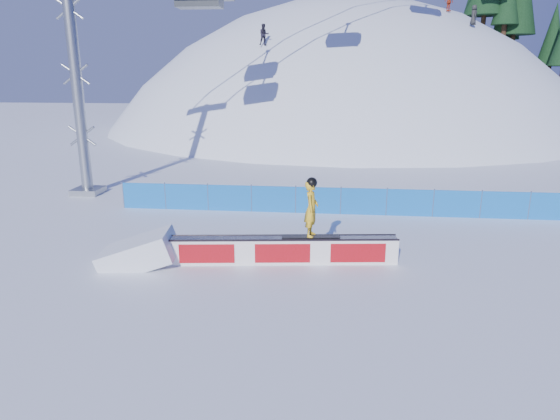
# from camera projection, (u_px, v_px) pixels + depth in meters

# --- Properties ---
(ground) EXTENTS (160.00, 160.00, 0.00)m
(ground) POSITION_uv_depth(u_px,v_px,m) (370.00, 249.00, 17.81)
(ground) COLOR white
(ground) RESTS_ON ground
(snow_hill) EXTENTS (64.00, 64.00, 64.00)m
(snow_hill) POSITION_uv_depth(u_px,v_px,m) (340.00, 270.00, 62.88)
(snow_hill) COLOR white
(snow_hill) RESTS_ON ground
(treeline) EXTENTS (17.76, 10.68, 21.62)m
(treeline) POSITION_uv_depth(u_px,v_px,m) (544.00, 20.00, 53.25)
(treeline) COLOR #301E13
(treeline) RESTS_ON ground
(safety_fence) EXTENTS (22.05, 0.05, 1.30)m
(safety_fence) POSITION_uv_depth(u_px,v_px,m) (363.00, 202.00, 21.96)
(safety_fence) COLOR blue
(safety_fence) RESTS_ON ground
(rail_box) EXTENTS (7.59, 1.42, 0.91)m
(rail_box) POSITION_uv_depth(u_px,v_px,m) (282.00, 250.00, 16.44)
(rail_box) COLOR white
(rail_box) RESTS_ON ground
(snow_ramp) EXTENTS (2.69, 1.86, 1.57)m
(snow_ramp) POSITION_uv_depth(u_px,v_px,m) (139.00, 264.00, 16.50)
(snow_ramp) COLOR white
(snow_ramp) RESTS_ON ground
(snowboarder) EXTENTS (1.93, 0.72, 1.99)m
(snowboarder) POSITION_uv_depth(u_px,v_px,m) (311.00, 208.00, 16.07)
(snowboarder) COLOR black
(snowboarder) RESTS_ON rail_box
(distant_skiers) EXTENTS (18.37, 11.22, 6.58)m
(distant_skiers) POSITION_uv_depth(u_px,v_px,m) (364.00, 7.00, 44.41)
(distant_skiers) COLOR black
(distant_skiers) RESTS_ON ground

